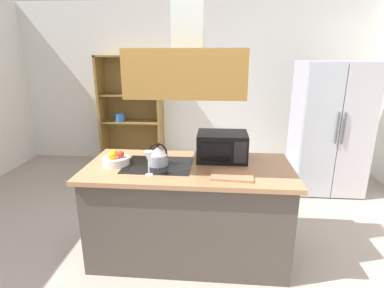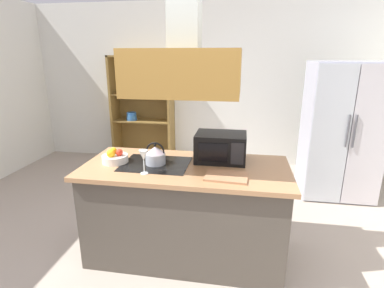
# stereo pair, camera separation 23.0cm
# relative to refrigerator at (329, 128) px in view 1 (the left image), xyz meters

# --- Properties ---
(ground_plane) EXTENTS (7.80, 7.80, 0.00)m
(ground_plane) POSITION_rel_refrigerator_xyz_m (-2.00, -1.90, -0.89)
(ground_plane) COLOR #A29385
(wall_back) EXTENTS (6.00, 0.12, 2.70)m
(wall_back) POSITION_rel_refrigerator_xyz_m (-2.00, 1.10, 0.46)
(wall_back) COLOR silver
(wall_back) RESTS_ON ground
(kitchen_island) EXTENTS (1.84, 0.86, 0.90)m
(kitchen_island) POSITION_rel_refrigerator_xyz_m (-1.77, -1.65, -0.43)
(kitchen_island) COLOR #49433A
(kitchen_island) RESTS_ON ground
(range_hood) EXTENTS (0.90, 0.70, 1.16)m
(range_hood) POSITION_rel_refrigerator_xyz_m (-1.77, -1.65, 0.93)
(range_hood) COLOR olive
(refrigerator) EXTENTS (0.90, 0.77, 1.77)m
(refrigerator) POSITION_rel_refrigerator_xyz_m (0.00, 0.00, 0.00)
(refrigerator) COLOR #AEB0C4
(refrigerator) RESTS_ON ground
(dish_cabinet) EXTENTS (1.05, 0.40, 1.84)m
(dish_cabinet) POSITION_rel_refrigerator_xyz_m (-3.01, 0.88, -0.07)
(dish_cabinet) COLOR olive
(dish_cabinet) RESTS_ON ground
(kettle) EXTENTS (0.18, 0.18, 0.20)m
(kettle) POSITION_rel_refrigerator_xyz_m (-2.05, -1.65, 0.10)
(kettle) COLOR #AFB7C3
(kettle) RESTS_ON kitchen_island
(cutting_board) EXTENTS (0.36, 0.26, 0.02)m
(cutting_board) POSITION_rel_refrigerator_xyz_m (-1.40, -1.86, 0.02)
(cutting_board) COLOR #B07B55
(cutting_board) RESTS_ON kitchen_island
(microwave) EXTENTS (0.46, 0.35, 0.26)m
(microwave) POSITION_rel_refrigerator_xyz_m (-1.48, -1.46, 0.14)
(microwave) COLOR black
(microwave) RESTS_ON kitchen_island
(wine_glass_on_counter) EXTENTS (0.08, 0.08, 0.21)m
(wine_glass_on_counter) POSITION_rel_refrigerator_xyz_m (-2.08, -1.89, 0.16)
(wine_glass_on_counter) COLOR silver
(wine_glass_on_counter) RESTS_ON kitchen_island
(fruit_bowl) EXTENTS (0.24, 0.24, 0.14)m
(fruit_bowl) POSITION_rel_refrigerator_xyz_m (-2.43, -1.67, 0.06)
(fruit_bowl) COLOR silver
(fruit_bowl) RESTS_ON kitchen_island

